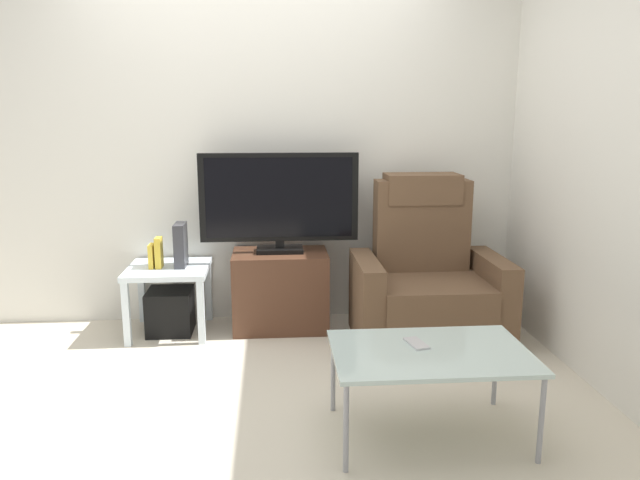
% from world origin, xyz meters
% --- Properties ---
extents(ground_plane, '(6.40, 6.40, 0.00)m').
position_xyz_m(ground_plane, '(0.00, 0.00, 0.00)').
color(ground_plane, beige).
extents(wall_back, '(6.40, 0.06, 2.60)m').
position_xyz_m(wall_back, '(0.00, 1.13, 1.30)').
color(wall_back, silver).
rests_on(wall_back, ground).
extents(wall_side, '(0.06, 4.48, 2.60)m').
position_xyz_m(wall_side, '(1.88, 0.00, 1.30)').
color(wall_side, silver).
rests_on(wall_side, ground).
extents(tv_stand, '(0.65, 0.43, 0.54)m').
position_xyz_m(tv_stand, '(0.14, 0.85, 0.27)').
color(tv_stand, '#4C2D1E').
rests_on(tv_stand, ground).
extents(television, '(1.08, 0.20, 0.68)m').
position_xyz_m(television, '(0.14, 0.87, 0.90)').
color(television, black).
rests_on(television, tv_stand).
extents(recliner_armchair, '(0.98, 0.78, 1.08)m').
position_xyz_m(recliner_armchair, '(1.12, 0.60, 0.37)').
color(recliner_armchair, brown).
rests_on(recliner_armchair, ground).
extents(side_table, '(0.54, 0.54, 0.47)m').
position_xyz_m(side_table, '(-0.61, 0.82, 0.39)').
color(side_table, silver).
rests_on(side_table, ground).
extents(subwoofer_box, '(0.30, 0.30, 0.30)m').
position_xyz_m(subwoofer_box, '(-0.61, 0.82, 0.15)').
color(subwoofer_box, black).
rests_on(subwoofer_box, ground).
extents(book_leftmost, '(0.03, 0.11, 0.16)m').
position_xyz_m(book_leftmost, '(-0.71, 0.80, 0.55)').
color(book_leftmost, gold).
rests_on(book_leftmost, side_table).
extents(book_middle, '(0.04, 0.10, 0.21)m').
position_xyz_m(book_middle, '(-0.67, 0.80, 0.57)').
color(book_middle, gold).
rests_on(book_middle, side_table).
extents(game_console, '(0.07, 0.20, 0.29)m').
position_xyz_m(game_console, '(-0.52, 0.83, 0.61)').
color(game_console, '#333338').
rests_on(game_console, side_table).
extents(coffee_table, '(0.90, 0.60, 0.42)m').
position_xyz_m(coffee_table, '(0.81, -0.66, 0.39)').
color(coffee_table, '#B2C6C1').
rests_on(coffee_table, ground).
extents(cell_phone, '(0.10, 0.16, 0.01)m').
position_xyz_m(cell_phone, '(0.76, -0.59, 0.43)').
color(cell_phone, '#B7B7BC').
rests_on(cell_phone, coffee_table).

